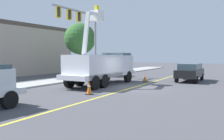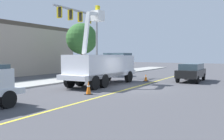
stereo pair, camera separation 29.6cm
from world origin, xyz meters
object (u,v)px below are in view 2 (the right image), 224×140
object	(u,v)px
passing_minivan	(191,71)
traffic_cone_mid_front	(89,88)
utility_bucket_truck	(103,66)
traffic_signal_mast	(84,26)
traffic_cone_mid_rear	(146,78)

from	to	relation	value
passing_minivan	traffic_cone_mid_front	size ratio (longest dim) A/B	5.74
utility_bucket_truck	passing_minivan	distance (m)	8.73
traffic_cone_mid_front	traffic_signal_mast	distance (m)	11.55
utility_bucket_truck	traffic_signal_mast	world-z (taller)	traffic_signal_mast
traffic_cone_mid_front	utility_bucket_truck	bearing A→B (deg)	27.45
traffic_cone_mid_front	traffic_signal_mast	xyz separation A→B (m)	(7.58, 7.05, 5.13)
traffic_cone_mid_rear	traffic_cone_mid_front	bearing A→B (deg)	-176.15
utility_bucket_truck	passing_minivan	world-z (taller)	utility_bucket_truck
traffic_cone_mid_front	traffic_cone_mid_rear	xyz separation A→B (m)	(9.08, 0.61, -0.08)
passing_minivan	traffic_cone_mid_front	bearing A→B (deg)	165.50
traffic_cone_mid_rear	traffic_signal_mast	size ratio (longest dim) A/B	0.09
utility_bucket_truck	passing_minivan	xyz separation A→B (m)	(6.85, -5.37, -0.64)
passing_minivan	traffic_cone_mid_rear	size ratio (longest dim) A/B	7.01
traffic_cone_mid_front	passing_minivan	bearing A→B (deg)	-14.50
passing_minivan	traffic_cone_mid_front	xyz separation A→B (m)	(-11.48, 2.97, -0.55)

